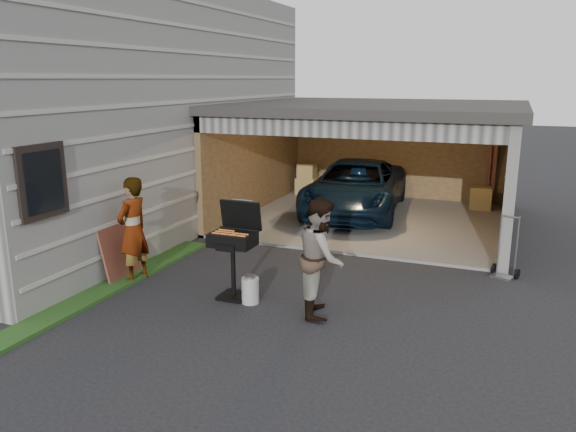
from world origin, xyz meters
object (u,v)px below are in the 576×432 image
man (321,257)px  hand_truck (505,265)px  plywood_panel (120,252)px  minivan (355,190)px  propane_tank (250,290)px  woman (133,230)px  bbq_grill (234,242)px

man → hand_truck: man is taller
plywood_panel → minivan: bearing=67.3°
propane_tank → hand_truck: size_ratio=0.37×
minivan → woman: (-2.29, -6.18, 0.25)m
minivan → plywood_panel: 6.71m
man → bbq_grill: 1.51m
plywood_panel → hand_truck: hand_truck is taller
minivan → woman: 6.59m
man → plywood_panel: man is taller
man → propane_tank: 1.35m
man → propane_tank: (-1.16, -0.03, -0.68)m
man → hand_truck: size_ratio=1.58×
propane_tank → hand_truck: 4.63m
bbq_grill → propane_tank: bearing=-21.2°
bbq_grill → plywood_panel: bbq_grill is taller
minivan → bbq_grill: 6.23m
hand_truck → man: bearing=-110.8°
man → propane_tank: size_ratio=4.29×
minivan → woman: size_ratio=2.63×
propane_tank → plywood_panel: 2.64m
woman → bbq_grill: (1.98, -0.05, 0.00)m
minivan → man: 6.44m
minivan → propane_tank: 6.37m
minivan → bbq_grill: bbq_grill is taller
minivan → hand_truck: minivan is taller
minivan → bbq_grill: (-0.31, -6.22, 0.25)m
propane_tank → plywood_panel: size_ratio=0.41×
bbq_grill → plywood_panel: 2.32m
minivan → plywood_panel: (-2.59, -6.19, -0.18)m
plywood_panel → hand_truck: size_ratio=0.88×
minivan → bbq_grill: bearing=-98.4°
bbq_grill → hand_truck: (4.05, 2.65, -0.71)m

